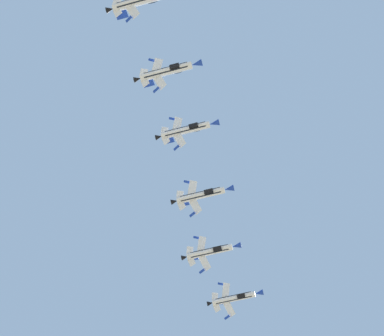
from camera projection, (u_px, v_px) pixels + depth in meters
The scene contains 6 objects.
fighter_jet_lead at pixel (235, 298), 123.48m from camera, with size 15.80×6.93×8.12m.
fighter_jet_left_wing at pixel (211, 252), 115.37m from camera, with size 15.80×6.88×8.19m.
fighter_jet_right_wing at pixel (202, 195), 109.37m from camera, with size 15.80×6.82×8.28m.
fighter_jet_left_outer at pixel (187, 130), 107.59m from camera, with size 15.80×6.68×8.49m.
fighter_jet_right_outer at pixel (167, 71), 100.23m from camera, with size 15.80×6.91×8.15m.
fighter_jet_trail_slot at pixel (141, 1), 95.71m from camera, with size 15.80×7.03×7.96m.
Camera 1 is at (-0.37, 0.74, 1.56)m, focal length 41.66 mm.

